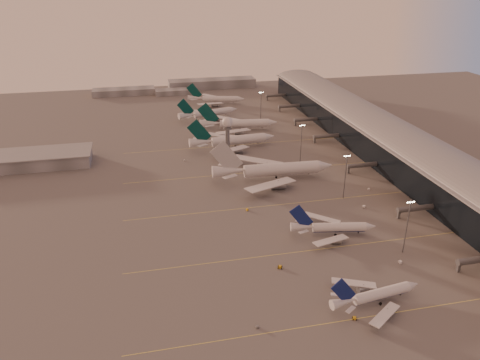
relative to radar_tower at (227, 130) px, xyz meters
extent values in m
plane|color=#565454|center=(-5.00, -120.00, -20.95)|extent=(700.00, 700.00, 0.00)
cube|color=#EAD952|center=(25.00, -155.00, -20.94)|extent=(180.00, 0.25, 0.02)
cube|color=#EAD952|center=(25.00, -110.00, -20.94)|extent=(180.00, 0.25, 0.02)
cube|color=#EAD952|center=(25.00, -65.00, -20.94)|extent=(180.00, 0.25, 0.02)
cube|color=#EAD952|center=(25.00, -20.00, -20.94)|extent=(180.00, 0.25, 0.02)
cube|color=#EAD952|center=(25.00, 30.00, -20.94)|extent=(180.00, 0.25, 0.02)
cube|color=black|center=(103.00, -10.00, -11.95)|extent=(36.00, 360.00, 18.00)
cylinder|color=gray|center=(103.00, -10.00, -2.95)|extent=(10.08, 360.00, 10.08)
cube|color=gray|center=(103.00, -10.00, -2.75)|extent=(40.00, 362.00, 0.80)
cube|color=#56595E|center=(67.00, -138.00, -18.75)|extent=(1.20, 1.20, 4.40)
cylinder|color=#56595E|center=(77.00, -92.00, -16.45)|extent=(22.00, 2.80, 2.80)
cube|color=#56595E|center=(67.00, -92.00, -18.75)|extent=(1.20, 1.20, 4.40)
cylinder|color=#56595E|center=(77.00, -34.00, -16.45)|extent=(22.00, 2.80, 2.80)
cube|color=#56595E|center=(67.00, -34.00, -18.75)|extent=(1.20, 1.20, 4.40)
cylinder|color=#56595E|center=(77.00, 22.00, -16.45)|extent=(22.00, 2.80, 2.80)
cube|color=#56595E|center=(67.00, 22.00, -18.75)|extent=(1.20, 1.20, 4.40)
cylinder|color=#56595E|center=(77.00, 64.00, -16.45)|extent=(22.00, 2.80, 2.80)
cube|color=#56595E|center=(67.00, 64.00, -18.75)|extent=(1.20, 1.20, 4.40)
cylinder|color=#56595E|center=(77.00, 106.00, -16.45)|extent=(22.00, 2.80, 2.80)
cube|color=#56595E|center=(67.00, 106.00, -18.75)|extent=(1.20, 1.20, 4.40)
cylinder|color=#56595E|center=(77.00, 146.00, -16.45)|extent=(22.00, 2.80, 2.80)
cube|color=#56595E|center=(67.00, 146.00, -18.75)|extent=(1.20, 1.20, 4.40)
cube|color=slate|center=(-125.00, 20.00, -16.95)|extent=(80.00, 25.00, 8.00)
cube|color=gray|center=(-125.00, 20.00, -12.75)|extent=(82.00, 27.00, 0.60)
cylinder|color=#56595E|center=(0.00, 0.00, -9.95)|extent=(2.60, 2.60, 22.00)
cylinder|color=#56595E|center=(0.00, 0.00, 1.55)|extent=(5.20, 5.20, 1.20)
sphere|color=silver|center=(0.00, 0.00, 5.45)|extent=(6.40, 6.40, 6.40)
cylinder|color=#56595E|center=(0.00, 0.00, 9.15)|extent=(0.16, 0.16, 2.00)
cylinder|color=#56595E|center=(53.00, -120.00, -8.45)|extent=(0.56, 0.56, 25.00)
cube|color=#56595E|center=(53.00, -120.00, 3.55)|extent=(3.60, 0.25, 0.25)
sphere|color=#FFEABF|center=(51.50, -120.00, 3.15)|extent=(0.56, 0.56, 0.56)
sphere|color=#FFEABF|center=(52.50, -120.00, 3.15)|extent=(0.56, 0.56, 0.56)
sphere|color=#FFEABF|center=(53.50, -120.00, 3.15)|extent=(0.56, 0.56, 0.56)
sphere|color=#FFEABF|center=(54.50, -120.00, 3.15)|extent=(0.56, 0.56, 0.56)
cylinder|color=#56595E|center=(50.00, -65.00, -8.45)|extent=(0.56, 0.56, 25.00)
cube|color=#56595E|center=(50.00, -65.00, 3.55)|extent=(3.60, 0.25, 0.25)
sphere|color=#FFEABF|center=(48.50, -65.00, 3.15)|extent=(0.56, 0.56, 0.56)
sphere|color=#FFEABF|center=(49.50, -65.00, 3.15)|extent=(0.56, 0.56, 0.56)
sphere|color=#FFEABF|center=(50.50, -65.00, 3.15)|extent=(0.56, 0.56, 0.56)
sphere|color=#FFEABF|center=(51.50, -65.00, 3.15)|extent=(0.56, 0.56, 0.56)
cylinder|color=#56595E|center=(45.00, -10.00, -8.45)|extent=(0.56, 0.56, 25.00)
cube|color=#56595E|center=(45.00, -10.00, 3.55)|extent=(3.60, 0.25, 0.25)
sphere|color=#FFEABF|center=(43.50, -10.00, 3.15)|extent=(0.56, 0.56, 0.56)
sphere|color=#FFEABF|center=(44.50, -10.00, 3.15)|extent=(0.56, 0.56, 0.56)
sphere|color=#FFEABF|center=(45.50, -10.00, 3.15)|extent=(0.56, 0.56, 0.56)
sphere|color=#FFEABF|center=(46.50, -10.00, 3.15)|extent=(0.56, 0.56, 0.56)
cylinder|color=#56595E|center=(43.00, 80.00, -8.45)|extent=(0.56, 0.56, 25.00)
cube|color=#56595E|center=(43.00, 80.00, 3.55)|extent=(3.60, 0.25, 0.25)
sphere|color=#FFEABF|center=(41.50, 80.00, 3.15)|extent=(0.56, 0.56, 0.56)
sphere|color=#FFEABF|center=(42.50, 80.00, 3.15)|extent=(0.56, 0.56, 0.56)
sphere|color=#FFEABF|center=(43.50, 80.00, 3.15)|extent=(0.56, 0.56, 0.56)
sphere|color=#FFEABF|center=(44.50, 80.00, 3.15)|extent=(0.56, 0.56, 0.56)
cube|color=slate|center=(-65.00, 200.00, -17.95)|extent=(60.00, 18.00, 6.00)
cube|color=slate|center=(25.00, 210.00, -16.45)|extent=(90.00, 20.00, 9.00)
cube|color=slate|center=(-15.00, 190.00, -18.45)|extent=(40.00, 15.00, 5.00)
cylinder|color=silver|center=(27.58, -148.22, -17.78)|extent=(23.10, 6.95, 3.88)
cylinder|color=navy|center=(27.58, -148.22, -18.66)|extent=(22.50, 5.81, 2.79)
cone|color=silver|center=(41.05, -146.37, -17.78)|extent=(4.90, 4.44, 3.88)
cone|color=silver|center=(11.56, -150.43, -17.30)|extent=(10.00, 5.15, 3.88)
cube|color=silver|center=(23.34, -158.44, -18.46)|extent=(15.60, 12.75, 1.22)
cylinder|color=gray|center=(25.79, -155.83, -20.23)|extent=(4.71, 3.10, 2.52)
cube|color=gray|center=(25.79, -155.83, -19.14)|extent=(0.34, 0.29, 1.55)
cube|color=silver|center=(20.74, -139.53, -18.46)|extent=(16.79, 9.27, 1.22)
cylinder|color=gray|center=(23.80, -141.39, -20.23)|extent=(4.71, 3.10, 2.52)
cube|color=gray|center=(23.80, -141.39, -19.14)|extent=(0.34, 0.29, 1.55)
cube|color=navy|center=(11.09, -150.49, -12.50)|extent=(10.60, 1.81, 11.56)
cube|color=silver|center=(12.20, -154.79, -17.20)|extent=(4.58, 3.83, 0.26)
cube|color=silver|center=(10.99, -146.05, -17.20)|extent=(4.71, 2.95, 0.26)
cylinder|color=black|center=(36.16, -147.04, -20.44)|extent=(0.51, 0.51, 1.02)
cylinder|color=black|center=(25.46, -146.25, -20.39)|extent=(1.18, 0.66, 1.12)
cylinder|color=black|center=(26.07, -150.70, -20.39)|extent=(1.18, 0.66, 1.12)
cylinder|color=silver|center=(31.98, -100.08, -17.59)|extent=(24.56, 8.53, 4.12)
cylinder|color=navy|center=(31.98, -100.08, -18.51)|extent=(23.87, 7.31, 2.97)
cone|color=silver|center=(46.18, -102.76, -17.59)|extent=(5.37, 4.92, 4.12)
cone|color=silver|center=(15.09, -96.90, -17.07)|extent=(10.74, 5.93, 4.12)
cube|color=silver|center=(24.26, -108.95, -18.31)|extent=(17.93, 9.09, 1.30)
cylinder|color=gray|center=(27.60, -107.14, -20.19)|extent=(5.10, 3.50, 2.68)
cube|color=gray|center=(27.60, -107.14, -19.03)|extent=(0.37, 0.33, 1.65)
cube|color=silver|center=(28.02, -89.01, -18.31)|extent=(16.21, 14.11, 1.30)
cylinder|color=gray|center=(30.47, -91.92, -20.19)|extent=(5.10, 3.50, 2.68)
cube|color=gray|center=(30.47, -91.92, -19.03)|extent=(0.37, 0.33, 1.65)
cube|color=navy|center=(14.60, -96.81, -11.97)|extent=(11.19, 2.47, 12.29)
cube|color=silver|center=(14.26, -101.51, -16.97)|extent=(4.98, 2.93, 0.27)
cube|color=silver|center=(16.00, -92.30, -16.97)|extent=(4.81, 4.21, 0.27)
cylinder|color=black|center=(41.02, -101.79, -20.41)|extent=(0.54, 0.54, 1.08)
cylinder|color=black|center=(30.50, -97.38, -20.35)|extent=(1.27, 0.75, 1.19)
cylinder|color=black|center=(29.62, -102.07, -20.35)|extent=(1.27, 0.75, 1.19)
cylinder|color=silver|center=(25.33, -32.69, -16.18)|extent=(44.28, 9.03, 6.87)
cylinder|color=silver|center=(25.33, -32.69, -17.73)|extent=(43.30, 7.07, 4.95)
cone|color=silver|center=(51.55, -33.99, -16.18)|extent=(8.84, 7.28, 6.87)
cone|color=silver|center=(-5.85, -31.15, -15.32)|extent=(18.76, 7.77, 6.87)
cube|color=silver|center=(13.71, -50.43, -17.38)|extent=(31.69, 20.05, 2.04)
cylinder|color=gray|center=(19.24, -46.38, -20.17)|extent=(8.72, 4.88, 4.47)
cube|color=gray|center=(19.24, -46.38, -18.59)|extent=(0.35, 0.29, 2.75)
cube|color=silver|center=(15.51, -13.89, -17.38)|extent=(30.86, 22.46, 2.04)
cylinder|color=gray|center=(20.62, -18.47, -20.17)|extent=(8.72, 4.88, 4.47)
cube|color=gray|center=(20.62, -18.47, -18.59)|extent=(0.35, 0.29, 2.75)
cube|color=#A4A7AC|center=(-6.77, -31.11, -7.20)|extent=(19.05, 1.33, 20.40)
cube|color=silver|center=(-6.64, -39.64, -15.15)|extent=(9.08, 6.29, 0.28)
cube|color=silver|center=(-5.80, -22.63, -15.15)|extent=(9.00, 6.90, 0.28)
cylinder|color=black|center=(42.03, -33.52, -20.39)|extent=(0.55, 0.55, 1.11)
cylinder|color=black|center=(21.91, -30.08, -20.34)|extent=(1.25, 0.61, 1.22)
cylinder|color=black|center=(21.67, -34.95, -20.34)|extent=(1.25, 0.61, 1.22)
cylinder|color=silver|center=(12.68, 25.64, -16.70)|extent=(37.53, 8.17, 6.01)
cylinder|color=silver|center=(12.68, 25.64, -18.05)|extent=(36.69, 6.45, 4.33)
cone|color=silver|center=(34.87, 26.94, -16.70)|extent=(7.55, 6.42, 6.01)
cone|color=silver|center=(-13.70, 24.10, -15.95)|extent=(15.94, 6.91, 6.01)
cube|color=silver|center=(4.44, 9.47, -17.75)|extent=(26.35, 19.42, 1.78)
cylinder|color=gray|center=(8.77, 13.43, -20.22)|extent=(7.42, 4.32, 3.90)
cube|color=gray|center=(8.77, 13.43, -18.81)|extent=(0.33, 0.28, 2.40)
cube|color=silver|center=(2.61, 40.74, -17.75)|extent=(27.19, 16.98, 1.78)
cylinder|color=gray|center=(7.37, 37.31, -20.22)|extent=(7.42, 4.32, 3.90)
cube|color=gray|center=(7.37, 37.31, -18.81)|extent=(0.33, 0.28, 2.40)
cube|color=#053433|center=(-14.48, 24.05, -8.78)|extent=(16.52, 1.33, 17.78)
cube|color=silver|center=(-13.55, 16.89, -15.80)|extent=(7.61, 5.89, 0.26)
cube|color=silver|center=(-14.39, 31.28, -15.80)|extent=(7.69, 5.27, 0.26)
cylinder|color=black|center=(26.81, 26.47, -20.43)|extent=(0.52, 0.52, 1.04)
cylinder|color=black|center=(9.55, 27.74, -20.38)|extent=(1.17, 0.58, 1.14)
cylinder|color=black|center=(9.82, 23.19, -20.38)|extent=(1.17, 0.58, 1.14)
cylinder|color=silver|center=(24.97, 61.95, -16.74)|extent=(37.36, 10.86, 5.95)
cylinder|color=silver|center=(24.97, 61.95, -18.08)|extent=(36.41, 9.11, 4.28)
cone|color=silver|center=(46.78, 58.99, -16.74)|extent=(7.88, 6.86, 5.95)
cone|color=silver|center=(-0.98, 65.48, -16.00)|extent=(16.13, 7.98, 5.95)
cube|color=silver|center=(13.87, 47.80, -17.78)|extent=(27.28, 15.10, 1.76)
cylinder|color=gray|center=(18.84, 50.82, -20.23)|extent=(7.60, 4.79, 3.87)
cube|color=gray|center=(18.84, 50.82, -18.83)|extent=(0.34, 0.30, 2.38)
cube|color=silver|center=(18.05, 78.55, -17.78)|extent=(25.37, 20.68, 1.76)
cylinder|color=gray|center=(22.03, 74.31, -20.23)|extent=(7.60, 4.79, 3.87)
cube|color=gray|center=(22.03, 74.31, -18.83)|extent=(0.34, 0.30, 2.38)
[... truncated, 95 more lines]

